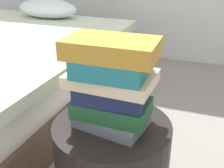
{
  "coord_description": "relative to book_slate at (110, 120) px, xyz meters",
  "views": [
    {
      "loc": [
        0.28,
        -0.79,
        0.97
      ],
      "look_at": [
        0.0,
        0.0,
        0.58
      ],
      "focal_mm": 45.03,
      "sensor_mm": 36.0,
      "label": 1
    }
  ],
  "objects": [
    {
      "name": "book_cream",
      "position": [
        -0.0,
        0.02,
        0.15
      ],
      "size": [
        0.29,
        0.21,
        0.04
      ],
      "primitive_type": "cube",
      "rotation": [
        0.0,
        0.0,
        -0.05
      ],
      "color": "beige",
      "rests_on": "book_navy"
    },
    {
      "name": "book_slate",
      "position": [
        0.0,
        0.0,
        0.0
      ],
      "size": [
        0.26,
        0.2,
        0.04
      ],
      "primitive_type": "cube",
      "rotation": [
        0.0,
        0.0,
        -0.17
      ],
      "color": "slate",
      "rests_on": "side_table"
    },
    {
      "name": "book_teal",
      "position": [
        0.0,
        0.01,
        0.2
      ],
      "size": [
        0.23,
        0.19,
        0.06
      ],
      "primitive_type": "cube",
      "rotation": [
        0.0,
        0.0,
        0.01
      ],
      "color": "#1E727F",
      "rests_on": "book_cream"
    },
    {
      "name": "book_forest",
      "position": [
        -0.0,
        0.0,
        0.05
      ],
      "size": [
        0.26,
        0.16,
        0.06
      ],
      "primitive_type": "cube",
      "rotation": [
        0.0,
        0.0,
        -0.02
      ],
      "color": "#1E512D",
      "rests_on": "book_slate"
    },
    {
      "name": "book_navy",
      "position": [
        0.0,
        0.01,
        0.1
      ],
      "size": [
        0.23,
        0.16,
        0.06
      ],
      "primitive_type": "cube",
      "rotation": [
        0.0,
        0.0,
        0.02
      ],
      "color": "#19234C",
      "rests_on": "book_forest"
    },
    {
      "name": "book_ochre",
      "position": [
        0.0,
        -0.0,
        0.26
      ],
      "size": [
        0.29,
        0.18,
        0.06
      ],
      "primitive_type": "cube",
      "rotation": [
        0.0,
        0.0,
        -0.0
      ],
      "color": "#B7842D",
      "rests_on": "book_teal"
    }
  ]
}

